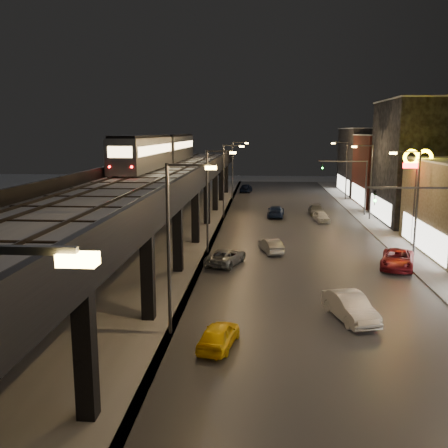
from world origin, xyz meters
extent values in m
cube|color=#46474D|center=(7.50, 35.00, 0.03)|extent=(17.00, 120.00, 0.06)
cube|color=#9FA1A8|center=(17.50, 35.00, 0.07)|extent=(4.00, 120.00, 0.14)
cube|color=#9FA1A8|center=(-6.00, 35.00, 0.03)|extent=(11.00, 120.00, 0.06)
cube|color=black|center=(-6.00, 32.00, 5.80)|extent=(9.00, 100.00, 1.00)
cube|color=black|center=(-2.30, 5.00, 2.65)|extent=(0.70, 0.70, 5.30)
cube|color=black|center=(-9.70, 15.00, 2.65)|extent=(0.70, 0.70, 5.30)
cube|color=black|center=(-2.30, 15.00, 2.65)|extent=(0.70, 0.70, 5.30)
cube|color=black|center=(-6.00, 15.00, 5.15)|extent=(8.00, 0.60, 0.50)
cube|color=black|center=(-9.70, 25.00, 2.65)|extent=(0.70, 0.70, 5.30)
cube|color=black|center=(-2.30, 25.00, 2.65)|extent=(0.70, 0.70, 5.30)
cube|color=black|center=(-6.00, 25.00, 5.15)|extent=(8.00, 0.60, 0.50)
cube|color=black|center=(-9.70, 35.00, 2.65)|extent=(0.70, 0.70, 5.30)
cube|color=black|center=(-2.30, 35.00, 2.65)|extent=(0.70, 0.70, 5.30)
cube|color=black|center=(-6.00, 35.00, 5.15)|extent=(8.00, 0.60, 0.50)
cube|color=black|center=(-9.70, 45.00, 2.65)|extent=(0.70, 0.70, 5.30)
cube|color=black|center=(-2.30, 45.00, 2.65)|extent=(0.70, 0.70, 5.30)
cube|color=black|center=(-6.00, 45.00, 5.15)|extent=(8.00, 0.60, 0.50)
cube|color=black|center=(-9.70, 55.00, 2.65)|extent=(0.70, 0.70, 5.30)
cube|color=black|center=(-2.30, 55.00, 2.65)|extent=(0.70, 0.70, 5.30)
cube|color=black|center=(-6.00, 55.00, 5.15)|extent=(8.00, 0.60, 0.50)
cube|color=black|center=(-9.70, 65.00, 2.65)|extent=(0.70, 0.70, 5.30)
cube|color=black|center=(-2.30, 65.00, 2.65)|extent=(0.70, 0.70, 5.30)
cube|color=black|center=(-6.00, 65.00, 5.15)|extent=(8.00, 0.60, 0.50)
cube|color=black|center=(-9.70, 75.00, 2.65)|extent=(0.70, 0.70, 5.30)
cube|color=black|center=(-2.30, 75.00, 2.65)|extent=(0.70, 0.70, 5.30)
cube|color=black|center=(-6.00, 75.00, 5.15)|extent=(8.00, 0.60, 0.50)
cube|color=#B2B7C1|center=(-6.00, 32.00, 6.38)|extent=(8.40, 100.00, 0.16)
cube|color=#332D28|center=(-9.22, 32.00, 6.54)|extent=(0.08, 98.00, 0.16)
cube|color=#332D28|center=(-7.78, 32.00, 6.54)|extent=(0.08, 98.00, 0.16)
cube|color=#332D28|center=(-4.72, 32.00, 6.54)|extent=(0.08, 98.00, 0.16)
cube|color=#332D28|center=(-3.28, 32.00, 6.54)|extent=(0.08, 98.00, 0.16)
cube|color=black|center=(-6.00, 18.00, 6.49)|extent=(7.80, 0.24, 0.06)
cube|color=black|center=(-6.00, 34.00, 6.49)|extent=(7.80, 0.24, 0.06)
cube|color=black|center=(-6.00, 50.00, 6.49)|extent=(7.80, 0.24, 0.06)
cube|color=black|center=(-6.00, 66.00, 6.49)|extent=(7.80, 0.24, 0.06)
cube|color=black|center=(-1.65, 32.00, 6.85)|extent=(0.30, 100.00, 1.10)
cube|color=black|center=(-10.35, 32.00, 6.85)|extent=(0.30, 100.00, 1.10)
cube|color=silver|center=(17.95, 32.00, 1.60)|extent=(0.10, 12.00, 2.40)
cube|color=black|center=(24.00, 48.00, 7.00)|extent=(12.00, 13.00, 14.00)
cube|color=silver|center=(17.95, 48.00, 1.60)|extent=(0.10, 10.40, 2.40)
cube|color=#B2B7C1|center=(24.00, 48.00, 14.08)|extent=(12.20, 13.20, 0.16)
cube|color=#54271F|center=(24.00, 62.00, 5.00)|extent=(12.00, 12.00, 10.00)
cube|color=silver|center=(17.95, 62.00, 1.60)|extent=(0.10, 9.60, 2.40)
cube|color=#B2B7C1|center=(24.00, 62.00, 10.08)|extent=(12.20, 12.20, 0.16)
cube|color=black|center=(24.00, 76.00, 5.50)|extent=(12.00, 16.00, 11.00)
cube|color=silver|center=(17.95, 76.00, 1.60)|extent=(0.10, 12.80, 2.40)
cube|color=#B2B7C1|center=(24.00, 76.00, 11.08)|extent=(12.20, 16.20, 0.16)
cube|color=#38383A|center=(0.40, -5.00, 8.90)|extent=(2.20, 0.12, 0.12)
cube|color=#FFC957|center=(1.50, -5.00, 8.78)|extent=(0.55, 0.28, 0.18)
cylinder|color=#38383A|center=(-0.70, 13.00, 4.50)|extent=(0.18, 0.18, 9.00)
cube|color=#38383A|center=(0.40, 13.00, 8.90)|extent=(2.20, 0.12, 0.12)
cube|color=#FFC957|center=(1.50, 13.00, 8.78)|extent=(0.55, 0.28, 0.18)
cylinder|color=#38383A|center=(-0.70, 31.00, 4.50)|extent=(0.18, 0.18, 9.00)
cube|color=#38383A|center=(0.40, 31.00, 8.90)|extent=(2.20, 0.12, 0.12)
cube|color=#FFC957|center=(1.50, 31.00, 8.78)|extent=(0.55, 0.28, 0.18)
cylinder|color=#38383A|center=(17.00, 31.00, 4.50)|extent=(0.18, 0.18, 9.00)
cube|color=#38383A|center=(15.90, 31.00, 8.90)|extent=(2.20, 0.12, 0.12)
cube|color=#FFC957|center=(14.80, 31.00, 8.78)|extent=(0.55, 0.28, 0.18)
cylinder|color=#38383A|center=(-0.70, 49.00, 4.50)|extent=(0.18, 0.18, 9.00)
cube|color=#38383A|center=(0.40, 49.00, 8.90)|extent=(2.20, 0.12, 0.12)
cube|color=#FFC957|center=(1.50, 49.00, 8.78)|extent=(0.55, 0.28, 0.18)
cylinder|color=#38383A|center=(17.00, 49.00, 4.50)|extent=(0.18, 0.18, 9.00)
cube|color=#38383A|center=(15.90, 49.00, 8.90)|extent=(2.20, 0.12, 0.12)
cube|color=#FFC957|center=(14.80, 49.00, 8.78)|extent=(0.55, 0.28, 0.18)
cylinder|color=#38383A|center=(-0.70, 67.00, 4.50)|extent=(0.18, 0.18, 9.00)
cube|color=#38383A|center=(0.40, 67.00, 8.90)|extent=(2.20, 0.12, 0.12)
cube|color=#FFC957|center=(1.50, 67.00, 8.78)|extent=(0.55, 0.28, 0.18)
cylinder|color=#38383A|center=(17.00, 67.00, 4.50)|extent=(0.18, 0.18, 9.00)
cube|color=#38383A|center=(15.90, 67.00, 8.90)|extent=(2.20, 0.12, 0.12)
cube|color=#FFC957|center=(14.80, 67.00, 8.78)|extent=(0.55, 0.28, 0.18)
cube|color=#38383A|center=(14.00, 22.00, 6.90)|extent=(6.00, 0.12, 0.12)
imported|color=black|center=(11.50, 22.00, 6.40)|extent=(0.20, 0.16, 1.00)
sphere|color=#0CFF26|center=(11.50, 21.85, 6.15)|extent=(0.18, 0.18, 0.18)
cylinder|color=#38383A|center=(17.00, 52.00, 3.50)|extent=(0.20, 0.20, 7.00)
cube|color=#38383A|center=(14.00, 52.00, 6.90)|extent=(6.00, 0.12, 0.12)
imported|color=black|center=(11.50, 52.00, 6.40)|extent=(0.20, 0.16, 1.00)
sphere|color=#0CFF26|center=(11.50, 51.85, 6.15)|extent=(0.18, 0.18, 0.18)
cube|color=gray|center=(-8.50, 40.60, 8.27)|extent=(2.91, 17.55, 3.31)
cube|color=black|center=(-8.50, 40.60, 10.06)|extent=(2.61, 17.05, 0.25)
cube|color=#FFDB96|center=(-9.96, 40.60, 8.73)|extent=(0.05, 16.05, 0.90)
cube|color=#FFDB96|center=(-7.04, 40.60, 8.73)|extent=(0.05, 16.05, 0.90)
cube|color=gray|center=(-8.50, 59.18, 8.27)|extent=(2.91, 17.55, 3.31)
cube|color=black|center=(-8.50, 59.18, 10.06)|extent=(2.61, 17.05, 0.25)
cube|color=#FFDB96|center=(-9.96, 59.18, 8.73)|extent=(0.05, 16.05, 0.90)
cube|color=#FFDB96|center=(-7.04, 59.18, 8.73)|extent=(0.05, 16.05, 0.90)
cube|color=#FFDB96|center=(-8.50, 31.81, 8.78)|extent=(2.21, 0.05, 1.00)
sphere|color=#FF0C0C|center=(-9.50, 31.79, 7.47)|extent=(0.20, 0.20, 0.20)
sphere|color=#FF0C0C|center=(-7.50, 31.79, 7.47)|extent=(0.20, 0.20, 0.20)
imported|color=yellow|center=(2.00, 11.48, 0.63)|extent=(2.14, 3.90, 1.26)
imported|color=#989B9F|center=(4.86, 31.33, 0.63)|extent=(2.32, 4.03, 1.26)
imported|color=gray|center=(1.21, 27.09, 0.64)|extent=(3.46, 5.06, 1.29)
imported|color=#121F41|center=(5.75, 50.11, 0.70)|extent=(2.30, 4.95, 1.40)
imported|color=black|center=(1.15, 75.87, 0.74)|extent=(2.30, 4.56, 1.49)
imported|color=white|center=(9.08, 15.68, 0.76)|extent=(2.82, 4.86, 1.51)
imported|color=maroon|center=(14.61, 27.01, 0.71)|extent=(3.73, 5.57, 1.42)
imported|color=gray|center=(10.96, 51.91, 0.64)|extent=(1.89, 4.44, 1.28)
imported|color=white|center=(11.02, 47.05, 0.62)|extent=(1.98, 3.81, 1.24)
cylinder|color=#38383A|center=(18.00, 34.90, 3.63)|extent=(0.24, 0.24, 7.25)
cube|color=#FF0C0C|center=(18.00, 34.90, 7.53)|extent=(2.54, 0.25, 0.45)
torus|color=#FFD400|center=(17.41, 34.90, 8.25)|extent=(1.49, 0.40, 1.47)
torus|color=#FFD400|center=(18.59, 34.90, 8.25)|extent=(1.49, 0.40, 1.47)
camera|label=1|loc=(4.05, -11.55, 10.53)|focal=40.00mm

